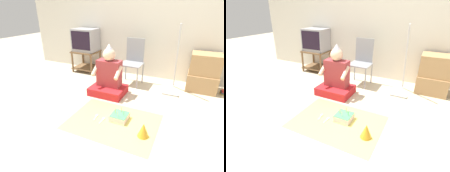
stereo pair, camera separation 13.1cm
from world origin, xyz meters
The scene contains 13 objects.
ground_plane centered at (0.00, 0.00, 0.00)m, with size 16.00×16.00×0.00m, color beige.
wall_back centered at (0.00, 2.08, 1.27)m, with size 6.40×0.06×2.55m.
tv_stand centered at (-1.57, 1.79, 0.29)m, with size 0.58×0.50×0.49m.
tv centered at (-1.57, 1.81, 0.74)m, with size 0.54×0.43×0.50m.
folding_chair centered at (-0.32, 1.56, 0.50)m, with size 0.42×0.39×0.89m.
cardboard_box_stack centered at (0.96, 1.78, 0.33)m, with size 0.51×0.48×0.69m.
dust_mop centered at (0.48, 1.41, 0.36)m, with size 0.28×0.46×1.21m.
person_seated centered at (-0.55, 0.91, 0.29)m, with size 0.60×0.48×0.89m.
party_cloth centered at (-0.11, 0.14, 0.00)m, with size 1.20×0.89×0.01m.
birthday_cake centered at (-0.05, 0.23, 0.05)m, with size 0.23×0.23×0.16m.
party_hat_blue centered at (0.34, 0.03, 0.09)m, with size 0.14×0.14×0.18m.
plastic_spoon_near centered at (-0.38, 0.15, 0.01)m, with size 0.04×0.14×0.01m.
plastic_spoon_far centered at (-0.26, 0.12, 0.01)m, with size 0.04×0.15×0.01m.
Camera 2 is at (0.82, -1.60, 1.44)m, focal length 28.00 mm.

